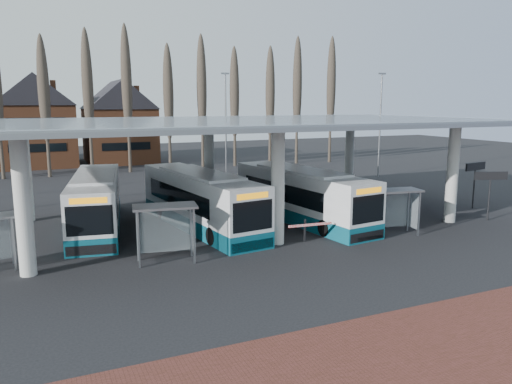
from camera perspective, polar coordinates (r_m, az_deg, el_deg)
name	(u,v)px	position (r m, az deg, el deg)	size (l,w,h in m)	color
ground	(300,257)	(24.41, 5.10, -7.36)	(140.00, 140.00, 0.00)	black
station_canopy	(238,130)	(30.54, -2.10, 7.07)	(32.00, 16.00, 6.34)	silver
poplar_row	(148,89)	(54.51, -12.22, 11.48)	(45.10, 1.10, 14.50)	#473D33
lamp_post_b	(226,123)	(49.49, -3.48, 7.86)	(0.80, 0.16, 10.17)	slate
lamp_post_c	(380,123)	(51.12, 14.00, 7.65)	(0.80, 0.16, 10.17)	slate
bus_0	(96,202)	(30.89, -17.77, -1.15)	(4.39, 11.93, 3.24)	white
bus_1	(200,201)	(29.81, -6.44, -1.03)	(4.12, 12.28, 3.35)	white
bus_2	(301,196)	(31.40, 5.14, -0.48)	(3.98, 12.05, 3.29)	white
shelter_1	(165,220)	(23.56, -10.36, -3.19)	(3.10, 1.90, 2.70)	gray
shelter_2	(394,202)	(28.99, 15.49, -1.06)	(2.96, 1.80, 2.58)	gray
info_sign_0	(491,179)	(34.37, 25.24, 1.30)	(2.00, 0.85, 3.11)	black
info_sign_1	(475,170)	(37.94, 23.78, 2.33)	(2.16, 0.50, 3.24)	black
barrier	(309,226)	(26.38, 6.07, -3.91)	(2.44, 0.75, 1.22)	black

